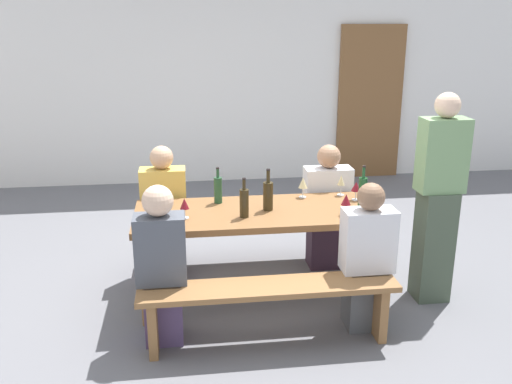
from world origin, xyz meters
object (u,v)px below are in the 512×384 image
seated_guest_near_0 (161,268)px  seated_guest_far_0 (165,215)px  wine_bottle_3 (244,202)px  wine_bottle_2 (363,192)px  wooden_door (370,103)px  seated_guest_near_1 (367,261)px  tasting_table (256,221)px  wine_glass_0 (184,204)px  bench_far (246,227)px  wine_glass_2 (356,187)px  wine_bottle_1 (218,189)px  standing_host (438,203)px  wine_glass_1 (341,181)px  seated_guest_far_1 (327,210)px  wine_bottle_0 (268,195)px  bench_near (269,298)px  wine_glass_3 (303,183)px  wine_glass_4 (346,200)px

seated_guest_near_0 → seated_guest_far_0: 1.06m
wine_bottle_3 → wine_bottle_2: bearing=5.6°
wooden_door → seated_guest_near_1: size_ratio=1.91×
tasting_table → wine_bottle_2: bearing=-3.0°
seated_guest_far_0 → wine_bottle_2: bearing=69.9°
seated_guest_near_0 → seated_guest_far_0: bearing=0.4°
wine_glass_0 → seated_guest_near_0: (-0.17, -0.42, -0.31)m
bench_far → seated_guest_near_1: seated_guest_near_1 is taller
tasting_table → seated_guest_near_1: seated_guest_near_1 is taller
wine_bottle_3 → wine_glass_2: wine_bottle_3 is taller
wine_bottle_1 → wine_glass_0: size_ratio=1.88×
tasting_table → standing_host: standing_host is taller
wine_glass_2 → standing_host: bearing=-30.3°
wine_glass_1 → seated_guest_near_1: 0.89m
bench_far → seated_guest_far_1: (0.71, -0.15, 0.19)m
wine_glass_2 → seated_guest_far_0: size_ratio=0.13×
wine_bottle_0 → standing_host: (1.30, -0.18, -0.06)m
wine_bottle_3 → seated_guest_near_0: bearing=-147.3°
wine_glass_2 → standing_host: 0.65m
wooden_door → wine_glass_1: size_ratio=12.09×
wine_bottle_0 → bench_far: bearing=97.9°
bench_near → wine_glass_2: 1.29m
wine_bottle_2 → wine_bottle_3: (-0.94, -0.09, -0.02)m
wine_bottle_2 → wine_glass_1: wine_bottle_2 is taller
wine_glass_3 → seated_guest_near_1: size_ratio=0.16×
wine_bottle_1 → seated_guest_near_0: (-0.44, -0.76, -0.31)m
wooden_door → wine_glass_0: size_ratio=13.35×
wine_bottle_0 → wine_glass_0: bearing=-170.7°
bench_near → wine_bottle_3: 0.76m
wine_glass_2 → seated_guest_near_1: size_ratio=0.14×
wooden_door → standing_host: size_ratio=1.26×
seated_guest_far_0 → standing_host: 2.25m
wine_glass_1 → wine_glass_2: size_ratio=1.11×
standing_host → seated_guest_near_1: bearing=27.9°
wine_bottle_1 → wine_glass_4: wine_bottle_1 is taller
seated_guest_far_1 → seated_guest_far_0: bearing=-90.0°
wine_bottle_3 → wine_glass_0: wine_bottle_3 is taller
seated_guest_far_1 → standing_host: standing_host is taller
bench_near → wine_glass_4: (0.66, 0.49, 0.52)m
bench_far → wine_bottle_3: size_ratio=5.81×
bench_near → wine_glass_0: (-0.55, 0.57, 0.51)m
tasting_table → wine_bottle_3: size_ratio=6.14×
wine_glass_1 → seated_guest_near_0: seated_guest_near_0 is taller
wine_bottle_2 → bench_far: bearing=139.1°
bench_near → standing_host: (1.40, 0.50, 0.46)m
wooden_door → seated_guest_far_1: (-1.33, -2.88, -0.52)m
bench_far → seated_guest_near_0: size_ratio=1.56×
wine_bottle_0 → seated_guest_far_1: seated_guest_far_1 is taller
bench_near → wine_bottle_0: (0.09, 0.68, 0.52)m
wine_bottle_1 → seated_guest_far_0: (-0.45, 0.30, -0.31)m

